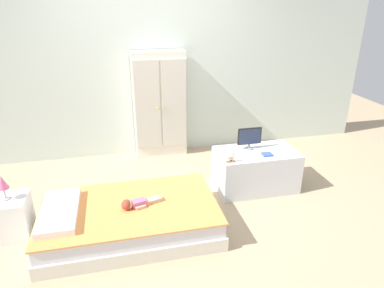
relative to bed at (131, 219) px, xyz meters
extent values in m
cube|color=tan|center=(0.42, 0.29, -0.15)|extent=(10.00, 10.00, 0.02)
cube|color=silver|center=(0.42, 1.87, 1.21)|extent=(6.40, 0.05, 2.70)
cube|color=silver|center=(0.00, 0.00, -0.08)|extent=(1.63, 0.96, 0.14)
cube|color=silver|center=(0.00, 0.00, 0.06)|extent=(1.59, 0.92, 0.14)
cube|color=#EA934C|center=(0.00, 0.00, 0.14)|extent=(1.62, 0.95, 0.02)
cube|color=white|center=(-0.62, 0.00, 0.18)|extent=(0.32, 0.69, 0.06)
cube|color=#D6668E|center=(0.09, -0.02, 0.18)|extent=(0.15, 0.11, 0.06)
cube|color=#DBB293|center=(0.22, 0.03, 0.16)|extent=(0.16, 0.08, 0.04)
cube|color=#DBB293|center=(0.23, 0.00, 0.16)|extent=(0.16, 0.08, 0.04)
cube|color=#DBB293|center=(0.07, 0.03, 0.16)|extent=(0.10, 0.05, 0.03)
cube|color=#DBB293|center=(0.10, -0.07, 0.16)|extent=(0.10, 0.05, 0.03)
sphere|color=#DBB293|center=(-0.02, -0.05, 0.19)|extent=(0.09, 0.09, 0.09)
sphere|color=#9E3D2D|center=(-0.03, -0.05, 0.19)|extent=(0.10, 0.10, 0.10)
cube|color=white|center=(-1.09, 0.20, 0.05)|extent=(0.34, 0.34, 0.39)
cylinder|color=#B7B2AD|center=(-1.09, 0.20, 0.25)|extent=(0.07, 0.07, 0.01)
cylinder|color=#B7B2AD|center=(-1.09, 0.20, 0.31)|extent=(0.02, 0.02, 0.10)
cone|color=#E0668E|center=(-1.09, 0.20, 0.42)|extent=(0.10, 0.10, 0.12)
cube|color=white|center=(0.54, 1.72, 0.58)|extent=(0.70, 0.20, 1.45)
cube|color=beige|center=(0.36, 1.61, 0.62)|extent=(0.33, 0.02, 1.19)
cube|color=beige|center=(0.72, 1.61, 0.62)|extent=(0.33, 0.02, 1.19)
sphere|color=gold|center=(0.50, 1.59, 0.58)|extent=(0.02, 0.02, 0.02)
sphere|color=gold|center=(0.58, 1.59, 0.58)|extent=(0.02, 0.02, 0.02)
cube|color=silver|center=(1.48, 0.52, 0.09)|extent=(0.91, 0.53, 0.46)
cylinder|color=#99999E|center=(1.41, 0.62, 0.33)|extent=(0.10, 0.10, 0.01)
cylinder|color=#99999E|center=(1.41, 0.62, 0.36)|extent=(0.02, 0.02, 0.05)
cube|color=black|center=(1.41, 0.62, 0.48)|extent=(0.28, 0.02, 0.19)
cube|color=#28334C|center=(1.41, 0.60, 0.48)|extent=(0.26, 0.01, 0.17)
cube|color=#8E6642|center=(1.09, 0.34, 0.33)|extent=(0.09, 0.01, 0.01)
cube|color=#8E6642|center=(1.09, 0.32, 0.33)|extent=(0.09, 0.01, 0.01)
cube|color=#D1B289|center=(1.09, 0.33, 0.37)|extent=(0.06, 0.03, 0.03)
cylinder|color=#D1B289|center=(1.11, 0.34, 0.34)|extent=(0.01, 0.01, 0.02)
cylinder|color=#D1B289|center=(1.11, 0.32, 0.34)|extent=(0.01, 0.01, 0.02)
cylinder|color=#D1B289|center=(1.07, 0.34, 0.34)|extent=(0.01, 0.01, 0.02)
cylinder|color=#D1B289|center=(1.07, 0.32, 0.34)|extent=(0.01, 0.01, 0.02)
cylinder|color=#D1B289|center=(1.12, 0.33, 0.40)|extent=(0.02, 0.02, 0.02)
sphere|color=#D1B289|center=(1.12, 0.33, 0.42)|extent=(0.03, 0.03, 0.03)
cube|color=blue|center=(1.54, 0.40, 0.33)|extent=(0.11, 0.10, 0.02)
camera|label=1|loc=(-0.04, -2.77, 1.92)|focal=32.07mm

